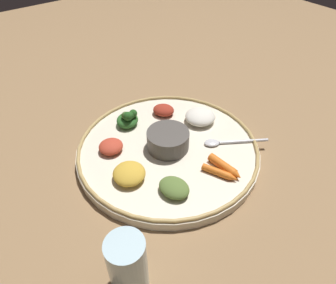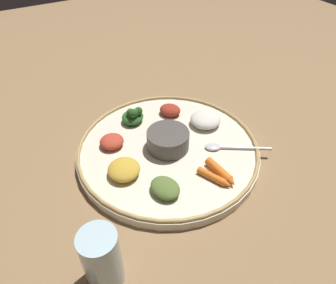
% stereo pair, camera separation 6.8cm
% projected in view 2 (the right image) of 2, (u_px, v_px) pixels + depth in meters
% --- Properties ---
extents(ground_plane, '(2.40, 2.40, 0.00)m').
position_uv_depth(ground_plane, '(168.00, 154.00, 0.70)').
color(ground_plane, olive).
extents(platter, '(0.40, 0.40, 0.02)m').
position_uv_depth(platter, '(168.00, 150.00, 0.69)').
color(platter, beige).
rests_on(platter, ground_plane).
extents(platter_rim, '(0.40, 0.40, 0.01)m').
position_uv_depth(platter_rim, '(168.00, 146.00, 0.69)').
color(platter_rim, tan).
rests_on(platter_rim, platter).
extents(center_bowl, '(0.09, 0.09, 0.04)m').
position_uv_depth(center_bowl, '(168.00, 139.00, 0.67)').
color(center_bowl, '#4C4742').
rests_on(center_bowl, platter).
extents(spoon, '(0.13, 0.09, 0.01)m').
position_uv_depth(spoon, '(227.00, 147.00, 0.68)').
color(spoon, silver).
rests_on(spoon, platter).
extents(greens_pile, '(0.08, 0.07, 0.04)m').
position_uv_depth(greens_pile, '(133.00, 116.00, 0.74)').
color(greens_pile, '#2D6628').
rests_on(greens_pile, platter).
extents(carrot_near_spoon, '(0.04, 0.07, 0.01)m').
position_uv_depth(carrot_near_spoon, '(214.00, 177.00, 0.61)').
color(carrot_near_spoon, orange).
rests_on(carrot_near_spoon, platter).
extents(carrot_outer, '(0.02, 0.08, 0.02)m').
position_uv_depth(carrot_outer, '(221.00, 172.00, 0.62)').
color(carrot_outer, orange).
rests_on(carrot_outer, platter).
extents(mound_rice_white, '(0.09, 0.09, 0.03)m').
position_uv_depth(mound_rice_white, '(205.00, 119.00, 0.74)').
color(mound_rice_white, silver).
rests_on(mound_rice_white, platter).
extents(mound_lentil_yellow, '(0.09, 0.09, 0.03)m').
position_uv_depth(mound_lentil_yellow, '(124.00, 169.00, 0.62)').
color(mound_lentil_yellow, gold).
rests_on(mound_lentil_yellow, platter).
extents(mound_beet, '(0.07, 0.07, 0.02)m').
position_uv_depth(mound_beet, '(170.00, 110.00, 0.77)').
color(mound_beet, maroon).
rests_on(mound_beet, platter).
extents(mound_berbere_red, '(0.06, 0.05, 0.02)m').
position_uv_depth(mound_berbere_red, '(112.00, 141.00, 0.68)').
color(mound_berbere_red, '#B73D28').
rests_on(mound_berbere_red, platter).
extents(mound_collards, '(0.06, 0.07, 0.02)m').
position_uv_depth(mound_collards, '(165.00, 188.00, 0.58)').
color(mound_collards, '#567033').
rests_on(mound_collards, platter).
extents(drinking_glass, '(0.06, 0.06, 0.11)m').
position_uv_depth(drinking_glass, '(103.00, 262.00, 0.46)').
color(drinking_glass, silver).
rests_on(drinking_glass, ground_plane).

